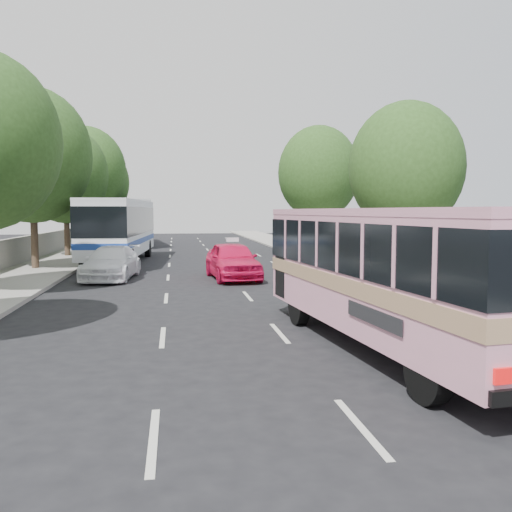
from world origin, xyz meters
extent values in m
plane|color=black|center=(0.00, 0.00, 0.00)|extent=(120.00, 120.00, 0.00)
cube|color=#9E998E|center=(-8.50, 20.00, 0.07)|extent=(4.00, 90.00, 0.15)
cube|color=#9E998E|center=(8.50, 20.00, 0.06)|extent=(4.00, 90.00, 0.12)
cube|color=#9E998E|center=(-10.30, 20.00, 0.90)|extent=(0.30, 90.00, 1.50)
cylinder|color=#38281E|center=(-8.70, 14.00, 1.90)|extent=(0.36, 0.36, 3.80)
ellipsoid|color=#254418|center=(-8.70, 14.00, 5.90)|extent=(6.00, 6.00, 6.90)
sphere|color=#254418|center=(-8.30, 13.70, 7.10)|extent=(3.90, 3.90, 3.90)
cylinder|color=#38281E|center=(-8.60, 22.00, 1.75)|extent=(0.36, 0.36, 3.50)
ellipsoid|color=#254418|center=(-8.60, 22.00, 5.43)|extent=(5.52, 5.52, 6.35)
sphere|color=#254418|center=(-8.20, 21.70, 6.53)|extent=(3.59, 3.59, 3.59)
cylinder|color=#38281E|center=(-8.50, 30.00, 2.00)|extent=(0.36, 0.36, 3.99)
ellipsoid|color=#254418|center=(-8.50, 30.00, 6.20)|extent=(6.30, 6.30, 7.24)
sphere|color=#254418|center=(-8.10, 29.70, 7.46)|extent=(4.09, 4.09, 4.09)
cylinder|color=#38281E|center=(-8.70, 38.00, 1.86)|extent=(0.36, 0.36, 3.72)
ellipsoid|color=#254418|center=(-8.70, 38.00, 5.78)|extent=(5.88, 5.88, 6.76)
sphere|color=#254418|center=(-8.30, 37.70, 6.96)|extent=(3.82, 3.82, 3.82)
cylinder|color=#38281E|center=(8.70, 8.00, 1.61)|extent=(0.36, 0.36, 3.23)
ellipsoid|color=#254418|center=(8.70, 8.00, 5.01)|extent=(5.10, 5.10, 5.87)
sphere|color=#254418|center=(9.10, 7.70, 6.04)|extent=(3.32, 3.31, 3.31)
cylinder|color=#38281E|center=(9.00, 24.00, 1.90)|extent=(0.36, 0.36, 3.80)
ellipsoid|color=#254418|center=(9.00, 24.00, 5.90)|extent=(6.00, 6.00, 6.90)
sphere|color=#254418|center=(9.40, 23.70, 7.10)|extent=(3.90, 3.90, 3.90)
cube|color=pink|center=(3.08, -3.86, 1.81)|extent=(3.43, 9.95, 2.61)
cube|color=#9E7A59|center=(3.08, -3.86, 1.51)|extent=(3.48, 9.98, 0.34)
cube|color=black|center=(3.08, -3.86, 2.29)|extent=(3.49, 9.99, 1.07)
cube|color=pink|center=(3.08, -3.86, 3.04)|extent=(3.46, 9.97, 0.16)
cylinder|color=black|center=(1.71, -1.06, 0.51)|extent=(0.40, 1.04, 1.01)
cylinder|color=black|center=(3.84, -0.84, 0.51)|extent=(0.40, 1.04, 1.01)
cylinder|color=black|center=(2.36, -7.27, 0.51)|extent=(0.40, 1.04, 1.01)
imported|color=#E6144E|center=(1.00, 9.07, 0.84)|extent=(2.42, 5.11, 1.69)
imported|color=white|center=(-4.42, 9.89, 0.73)|extent=(2.57, 5.24, 1.47)
cube|color=silver|center=(-4.78, 17.93, 2.14)|extent=(3.42, 12.51, 3.14)
cube|color=black|center=(-4.78, 17.93, 2.52)|extent=(3.48, 12.54, 1.55)
cube|color=navy|center=(-4.78, 17.93, 1.34)|extent=(3.46, 12.53, 0.31)
cube|color=silver|center=(-4.78, 17.93, 3.64)|extent=(3.44, 12.53, 0.14)
cylinder|color=black|center=(-5.68, 21.91, 0.57)|extent=(0.40, 1.15, 1.13)
cylinder|color=black|center=(-3.36, 21.76, 0.57)|extent=(0.40, 1.15, 1.13)
cylinder|color=black|center=(-6.22, 13.69, 0.57)|extent=(0.40, 1.15, 1.13)
cylinder|color=black|center=(-3.90, 13.54, 0.57)|extent=(0.40, 1.15, 1.13)
cube|color=silver|center=(-5.70, 35.54, 2.33)|extent=(4.63, 13.76, 3.43)
cube|color=black|center=(-5.70, 35.54, 2.76)|extent=(4.68, 13.80, 1.69)
cube|color=navy|center=(-5.70, 35.54, 1.46)|extent=(4.67, 13.79, 0.34)
cube|color=silver|center=(-5.70, 35.54, 3.97)|extent=(4.65, 13.78, 0.16)
cylinder|color=black|center=(-7.54, 39.60, 0.62)|extent=(0.52, 1.27, 1.24)
cylinder|color=black|center=(-4.99, 39.94, 0.62)|extent=(0.52, 1.27, 1.24)
cylinder|color=black|center=(-6.35, 30.68, 0.62)|extent=(0.52, 1.27, 1.24)
cylinder|color=black|center=(-3.81, 31.02, 0.62)|extent=(0.52, 1.27, 1.24)
cube|color=silver|center=(1.00, 9.07, 1.78)|extent=(0.56, 0.23, 0.18)
camera|label=1|loc=(-1.58, -15.16, 3.06)|focal=38.00mm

